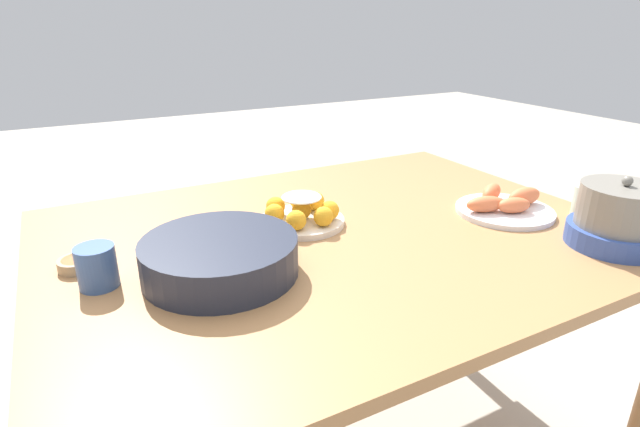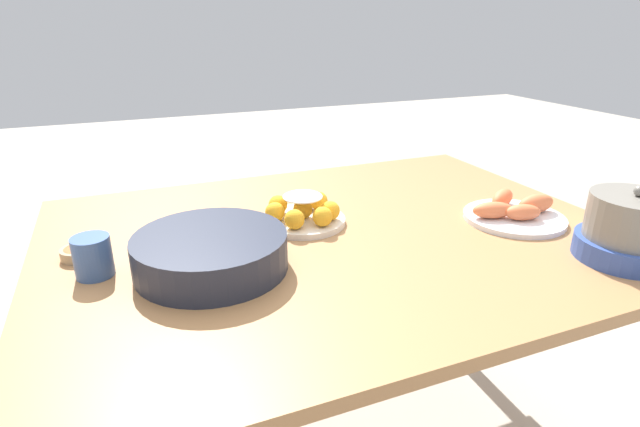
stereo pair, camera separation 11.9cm
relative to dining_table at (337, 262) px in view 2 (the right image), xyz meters
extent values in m
cylinder|color=#A87547|center=(-0.67, -0.49, -0.31)|extent=(0.06, 0.06, 0.73)
cylinder|color=#A87547|center=(0.67, -0.49, -0.31)|extent=(0.06, 0.06, 0.73)
cube|color=#A87547|center=(0.00, 0.00, 0.07)|extent=(1.43, 1.08, 0.03)
cylinder|color=silver|center=(0.06, -0.09, 0.09)|extent=(0.22, 0.22, 0.02)
sphere|color=#F4A823|center=(0.14, -0.09, 0.13)|extent=(0.05, 0.05, 0.05)
sphere|color=#F4A823|center=(0.11, -0.03, 0.13)|extent=(0.05, 0.05, 0.05)
sphere|color=#F4A823|center=(0.03, -0.02, 0.13)|extent=(0.05, 0.05, 0.05)
sphere|color=#F4A823|center=(0.00, -0.05, 0.13)|extent=(0.05, 0.05, 0.05)
sphere|color=#F4A823|center=(0.00, -0.13, 0.13)|extent=(0.05, 0.05, 0.05)
sphere|color=#F4A823|center=(0.04, -0.16, 0.13)|extent=(0.05, 0.05, 0.05)
sphere|color=#F4A823|center=(0.11, -0.14, 0.13)|extent=(0.05, 0.05, 0.05)
ellipsoid|color=white|center=(0.06, -0.09, 0.16)|extent=(0.10, 0.10, 0.02)
sphere|color=#F4A823|center=(0.06, -0.09, 0.13)|extent=(0.05, 0.05, 0.05)
cylinder|color=#232838|center=(0.33, 0.08, 0.12)|extent=(0.33, 0.33, 0.08)
cylinder|color=brown|center=(0.33, 0.08, 0.16)|extent=(0.27, 0.27, 0.01)
cylinder|color=tan|center=(0.60, -0.09, 0.10)|extent=(0.08, 0.08, 0.02)
cylinder|color=#9E4C1E|center=(0.60, -0.09, 0.11)|extent=(0.06, 0.06, 0.01)
cylinder|color=silver|center=(-0.47, 0.11, 0.09)|extent=(0.27, 0.27, 0.01)
ellipsoid|color=#E57042|center=(-0.40, 0.10, 0.12)|extent=(0.12, 0.08, 0.04)
ellipsoid|color=#E57042|center=(-0.47, 0.14, 0.12)|extent=(0.10, 0.07, 0.04)
ellipsoid|color=#E57042|center=(-0.54, 0.11, 0.12)|extent=(0.11, 0.05, 0.05)
ellipsoid|color=#E57042|center=(-0.49, 0.04, 0.12)|extent=(0.11, 0.09, 0.05)
cylinder|color=#38568E|center=(0.57, 0.01, 0.13)|extent=(0.08, 0.08, 0.09)
cylinder|color=beige|center=(-0.65, 0.23, 0.13)|extent=(0.08, 0.08, 0.08)
cylinder|color=#334C99|center=(-0.54, 0.38, 0.11)|extent=(0.22, 0.22, 0.05)
cylinder|color=slate|center=(-0.54, 0.38, 0.18)|extent=(0.19, 0.19, 0.10)
sphere|color=slate|center=(-0.54, 0.38, 0.25)|extent=(0.02, 0.02, 0.02)
camera|label=1|loc=(0.59, 1.01, 0.59)|focal=28.00mm
camera|label=2|loc=(0.48, 1.06, 0.59)|focal=28.00mm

